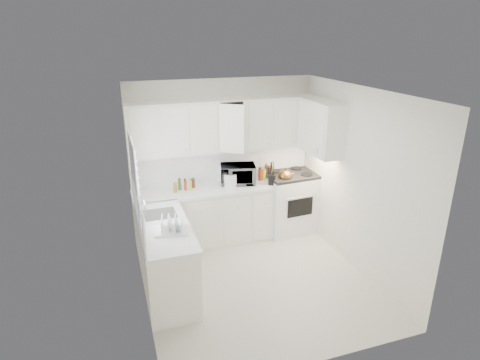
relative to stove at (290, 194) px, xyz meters
name	(u,v)px	position (x,y,z in m)	size (l,w,h in m)	color
floor	(256,280)	(-1.10, -1.30, -0.66)	(3.20, 3.20, 0.00)	silver
ceiling	(259,92)	(-1.10, -1.30, 1.94)	(3.20, 3.20, 0.00)	white
wall_back	(223,159)	(-1.10, 0.30, 0.64)	(3.00, 3.00, 0.00)	white
wall_front	(318,256)	(-1.10, -2.90, 0.64)	(3.00, 3.00, 0.00)	white
wall_left	(138,209)	(-2.60, -1.30, 0.64)	(3.20, 3.20, 0.00)	white
wall_right	(358,181)	(0.40, -1.30, 0.64)	(3.20, 3.20, 0.00)	white
window_blinds	(135,180)	(-2.58, -0.95, 0.89)	(0.06, 0.96, 1.06)	white
lower_cabinets_back	(205,217)	(-1.49, 0.00, -0.21)	(2.22, 0.60, 0.90)	white
lower_cabinets_left	(166,259)	(-2.30, -1.10, -0.21)	(0.60, 1.60, 0.90)	white
countertop_back	(205,190)	(-1.49, -0.01, 0.26)	(2.24, 0.64, 0.05)	white
countertop_left	(164,227)	(-2.29, -1.10, 0.26)	(0.64, 1.62, 0.05)	white
backsplash_back	(223,164)	(-1.10, 0.29, 0.56)	(2.98, 0.02, 0.55)	white
backsplash_left	(138,209)	(-2.59, -1.10, 0.56)	(0.02, 1.60, 0.55)	white
upper_cabinets_back	(225,150)	(-1.10, 0.13, 0.84)	(3.00, 0.33, 0.80)	white
upper_cabinets_right	(319,153)	(0.23, -0.48, 0.84)	(0.33, 0.90, 0.80)	white
sink	(159,206)	(-2.29, -0.75, 0.41)	(0.42, 0.38, 0.30)	gray
stove	(290,194)	(0.00, 0.00, 0.00)	(0.86, 0.71, 1.32)	white
tea_kettle	(285,175)	(-0.18, -0.16, 0.41)	(0.28, 0.24, 0.26)	#996329
frying_pan	(296,173)	(0.18, 0.16, 0.31)	(0.29, 0.49, 0.04)	black
microwave	(238,172)	(-0.92, 0.05, 0.48)	(0.55, 0.31, 0.37)	gray
rice_cooker	(230,178)	(-1.07, -0.02, 0.41)	(0.24, 0.24, 0.24)	white
paper_towel	(223,173)	(-1.12, 0.21, 0.42)	(0.12, 0.12, 0.27)	white
utensil_crock	(272,173)	(-0.42, -0.18, 0.49)	(0.13, 0.13, 0.39)	black
dish_rack	(171,224)	(-2.23, -1.32, 0.40)	(0.40, 0.30, 0.22)	white
spice_left_0	(174,185)	(-1.95, 0.12, 0.35)	(0.06, 0.06, 0.13)	#9E6D2B
spice_left_1	(180,186)	(-1.88, 0.03, 0.35)	(0.06, 0.06, 0.13)	#3F7125
spice_left_2	(183,184)	(-1.80, 0.12, 0.35)	(0.06, 0.06, 0.13)	#B23017
spice_left_3	(189,185)	(-1.73, 0.03, 0.35)	(0.06, 0.06, 0.13)	#B6CF30
spice_left_4	(193,183)	(-1.65, 0.12, 0.35)	(0.06, 0.06, 0.13)	#582C19
sauce_right_0	(258,173)	(-0.52, 0.16, 0.38)	(0.06, 0.06, 0.19)	#B23017
sauce_right_1	(263,174)	(-0.47, 0.10, 0.38)	(0.06, 0.06, 0.19)	#B6CF30
sauce_right_2	(265,172)	(-0.41, 0.16, 0.38)	(0.06, 0.06, 0.19)	#582C19
sauce_right_3	(269,173)	(-0.36, 0.10, 0.38)	(0.06, 0.06, 0.19)	black
sauce_right_4	(271,171)	(-0.30, 0.16, 0.38)	(0.06, 0.06, 0.19)	#9E6D2B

